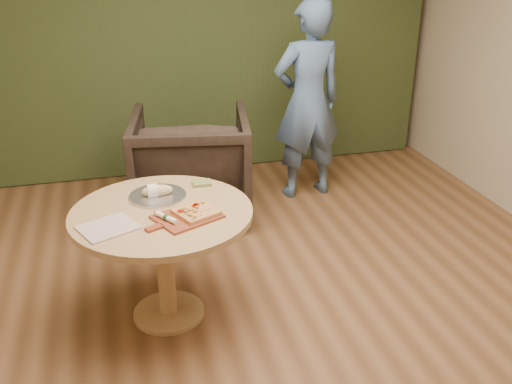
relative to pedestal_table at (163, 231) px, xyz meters
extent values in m
cube|color=brown|center=(0.59, -0.40, -0.62)|extent=(5.00, 6.00, 0.02)
cube|color=#C4B694|center=(0.59, 2.61, 0.79)|extent=(5.00, 0.02, 2.80)
cube|color=#2C3A1A|center=(0.59, 2.50, 0.79)|extent=(4.80, 0.14, 2.78)
cylinder|color=tan|center=(0.00, 0.00, -0.59)|extent=(0.45, 0.45, 0.03)
cylinder|color=tan|center=(0.00, 0.00, -0.25)|extent=(0.11, 0.11, 0.68)
cylinder|color=tan|center=(0.00, 0.00, 0.12)|extent=(1.09, 1.09, 0.04)
cube|color=brown|center=(0.14, -0.13, 0.15)|extent=(0.44, 0.40, 0.01)
cube|color=brown|center=(-0.06, -0.23, 0.15)|extent=(0.11, 0.09, 0.01)
cube|color=tan|center=(0.19, -0.12, 0.17)|extent=(0.29, 0.29, 0.02)
cylinder|color=maroon|center=(0.19, -0.07, 0.18)|extent=(0.04, 0.04, 0.00)
cylinder|color=maroon|center=(0.20, -0.05, 0.18)|extent=(0.04, 0.04, 0.00)
cylinder|color=maroon|center=(0.10, -0.12, 0.18)|extent=(0.04, 0.04, 0.00)
cube|color=tan|center=(0.24, -0.04, 0.18)|extent=(0.02, 0.02, 0.01)
cube|color=tan|center=(0.20, -0.10, 0.18)|extent=(0.02, 0.02, 0.01)
cube|color=tan|center=(0.15, -0.12, 0.18)|extent=(0.02, 0.02, 0.01)
cube|color=tan|center=(0.18, -0.15, 0.18)|extent=(0.03, 0.03, 0.01)
cube|color=tan|center=(0.15, -0.19, 0.18)|extent=(0.02, 0.02, 0.01)
cube|color=tan|center=(0.13, -0.10, 0.18)|extent=(0.02, 0.02, 0.01)
cube|color=tan|center=(0.14, -0.18, 0.18)|extent=(0.02, 0.02, 0.01)
cube|color=tan|center=(0.17, -0.22, 0.18)|extent=(0.02, 0.02, 0.01)
cube|color=tan|center=(0.18, -0.12, 0.18)|extent=(0.02, 0.02, 0.01)
cube|color=tan|center=(0.13, -0.13, 0.18)|extent=(0.02, 0.02, 0.01)
cube|color=#38751D|center=(0.12, -0.13, 0.18)|extent=(0.01, 0.01, 0.00)
cube|color=#38751D|center=(0.13, -0.08, 0.18)|extent=(0.01, 0.01, 0.00)
cube|color=#38751D|center=(0.15, -0.12, 0.18)|extent=(0.01, 0.01, 0.00)
cube|color=#38751D|center=(0.11, -0.11, 0.18)|extent=(0.01, 0.01, 0.00)
cube|color=#38751D|center=(0.21, -0.15, 0.18)|extent=(0.01, 0.01, 0.00)
cube|color=#38751D|center=(0.18, -0.14, 0.18)|extent=(0.01, 0.01, 0.00)
cube|color=#38751D|center=(0.10, -0.14, 0.18)|extent=(0.01, 0.01, 0.00)
cube|color=#38751D|center=(0.15, -0.23, 0.18)|extent=(0.01, 0.01, 0.00)
cube|color=#38751D|center=(0.19, -0.05, 0.18)|extent=(0.01, 0.01, 0.00)
cube|color=#9B5976|center=(0.12, -0.16, 0.18)|extent=(0.03, 0.02, 0.00)
cube|color=#9B5976|center=(0.12, -0.09, 0.18)|extent=(0.01, 0.03, 0.00)
cube|color=#9B5976|center=(0.24, -0.14, 0.18)|extent=(0.01, 0.03, 0.00)
cube|color=#9B5976|center=(0.26, -0.14, 0.18)|extent=(0.03, 0.02, 0.00)
cube|color=#9B5976|center=(0.21, -0.19, 0.18)|extent=(0.02, 0.03, 0.00)
cube|color=#9B5976|center=(0.20, -0.08, 0.18)|extent=(0.03, 0.02, 0.00)
cylinder|color=white|center=(0.01, -0.16, 0.17)|extent=(0.12, 0.16, 0.03)
cylinder|color=#194C26|center=(0.01, -0.16, 0.17)|extent=(0.04, 0.04, 0.03)
cube|color=silver|center=(-0.04, -0.08, 0.17)|extent=(0.03, 0.04, 0.00)
cube|color=white|center=(-0.31, -0.15, 0.15)|extent=(0.38, 0.35, 0.01)
cylinder|color=silver|center=(0.00, 0.20, 0.14)|extent=(0.35, 0.35, 0.01)
cylinder|color=silver|center=(0.00, 0.20, 0.15)|extent=(0.36, 0.36, 0.02)
ellipsoid|color=beige|center=(0.00, 0.20, 0.18)|extent=(0.19, 0.08, 0.07)
cylinder|color=white|center=(-0.03, 0.20, 0.18)|extent=(0.06, 0.09, 0.09)
cube|color=#5D672E|center=(0.30, 0.32, 0.15)|extent=(0.12, 0.10, 0.02)
imported|color=black|center=(0.39, 1.45, -0.11)|extent=(1.11, 1.06, 1.00)
imported|color=#4E6E97|center=(1.47, 1.59, 0.28)|extent=(0.69, 0.49, 1.79)
camera|label=1|loc=(-0.22, -3.08, 1.64)|focal=40.00mm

